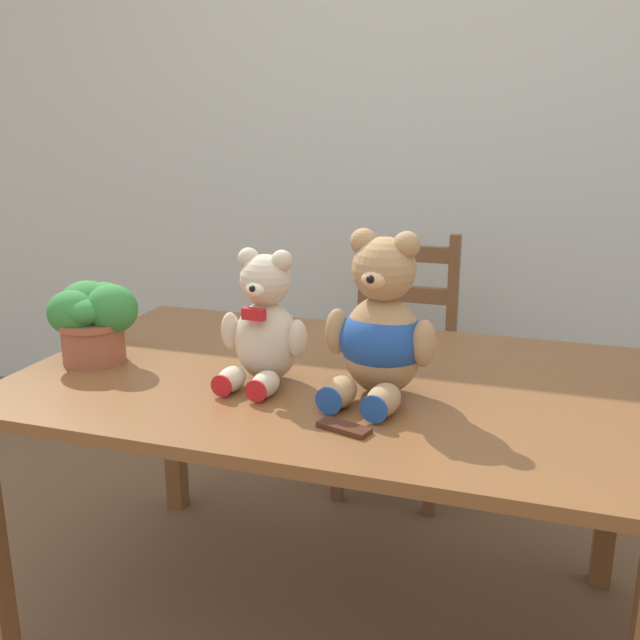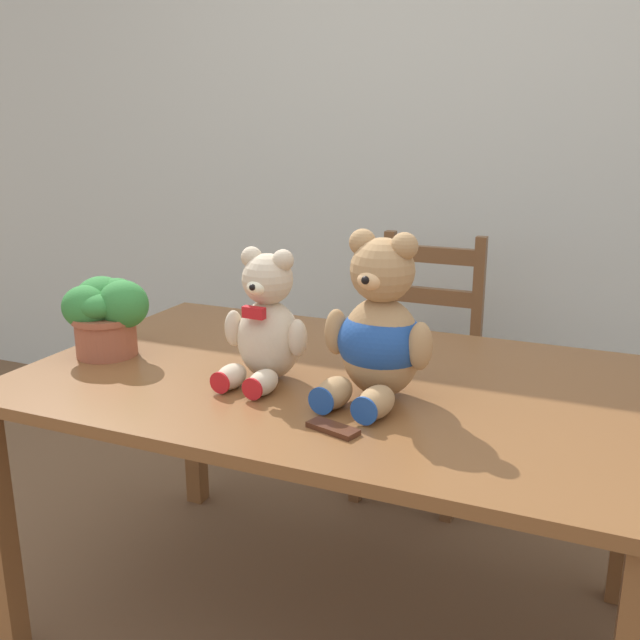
% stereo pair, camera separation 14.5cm
% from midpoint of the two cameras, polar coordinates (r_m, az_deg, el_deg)
% --- Properties ---
extents(wall_back, '(8.00, 0.04, 2.60)m').
position_cam_midpoint_polar(wall_back, '(3.04, 7.61, 14.10)').
color(wall_back, silver).
rests_on(wall_back, ground_plane).
extents(dining_table, '(1.56, 0.99, 0.75)m').
position_cam_midpoint_polar(dining_table, '(1.85, -1.37, -6.92)').
color(dining_table, brown).
rests_on(dining_table, ground_plane).
extents(wooden_chair_behind, '(0.39, 0.39, 0.97)m').
position_cam_midpoint_polar(wooden_chair_behind, '(2.73, 4.80, -4.04)').
color(wooden_chair_behind, brown).
rests_on(wooden_chair_behind, ground_plane).
extents(teddy_bear_left, '(0.23, 0.23, 0.33)m').
position_cam_midpoint_polar(teddy_bear_left, '(1.75, -6.86, -0.51)').
color(teddy_bear_left, beige).
rests_on(teddy_bear_left, dining_table).
extents(teddy_bear_right, '(0.28, 0.30, 0.39)m').
position_cam_midpoint_polar(teddy_bear_right, '(1.65, 2.41, -0.93)').
color(teddy_bear_right, tan).
rests_on(teddy_bear_right, dining_table).
extents(potted_plant, '(0.23, 0.19, 0.21)m').
position_cam_midpoint_polar(potted_plant, '(2.01, -19.75, 0.24)').
color(potted_plant, '#9E5138').
rests_on(potted_plant, dining_table).
extents(chocolate_bar, '(0.12, 0.07, 0.01)m').
position_cam_midpoint_polar(chocolate_bar, '(1.51, -0.85, -8.66)').
color(chocolate_bar, '#472314').
rests_on(chocolate_bar, dining_table).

